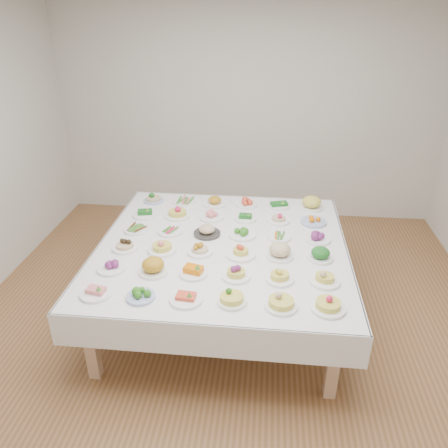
# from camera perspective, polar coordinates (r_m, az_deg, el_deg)

# --- Properties ---
(room_envelope) EXTENTS (5.02, 5.02, 2.81)m
(room_envelope) POSITION_cam_1_polar(r_m,az_deg,el_deg) (3.32, 0.76, 11.91)
(room_envelope) COLOR #8F613B
(room_envelope) RESTS_ON ground
(display_table) EXTENTS (2.23, 2.23, 0.75)m
(display_table) POSITION_cam_1_polar(r_m,az_deg,el_deg) (3.96, -0.23, -3.50)
(display_table) COLOR white
(display_table) RESTS_ON ground
(dish_0) EXTENTS (0.24, 0.24, 0.10)m
(dish_0) POSITION_cam_1_polar(r_m,az_deg,el_deg) (3.41, -16.39, -8.30)
(dish_0) COLOR white
(dish_0) RESTS_ON display_table
(dish_1) EXTENTS (0.21, 0.21, 0.09)m
(dish_1) POSITION_cam_1_polar(r_m,az_deg,el_deg) (3.30, -10.86, -8.93)
(dish_1) COLOR #4C66B2
(dish_1) RESTS_ON display_table
(dish_2) EXTENTS (0.24, 0.24, 0.09)m
(dish_2) POSITION_cam_1_polar(r_m,az_deg,el_deg) (3.23, -5.00, -9.41)
(dish_2) COLOR white
(dish_2) RESTS_ON display_table
(dish_3) EXTENTS (0.21, 0.21, 0.13)m
(dish_3) POSITION_cam_1_polar(r_m,az_deg,el_deg) (3.18, 1.02, -9.35)
(dish_3) COLOR white
(dish_3) RESTS_ON display_table
(dish_4) EXTENTS (0.23, 0.23, 0.14)m
(dish_4) POSITION_cam_1_polar(r_m,az_deg,el_deg) (3.16, 7.50, -9.72)
(dish_4) COLOR white
(dish_4) RESTS_ON display_table
(dish_5) EXTENTS (0.25, 0.25, 0.15)m
(dish_5) POSITION_cam_1_polar(r_m,az_deg,el_deg) (3.20, 13.50, -9.76)
(dish_5) COLOR white
(dish_5) RESTS_ON display_table
(dish_6) EXTENTS (0.23, 0.23, 0.09)m
(dish_6) POSITION_cam_1_polar(r_m,az_deg,el_deg) (3.68, -14.50, -5.31)
(dish_6) COLOR white
(dish_6) RESTS_ON display_table
(dish_7) EXTENTS (0.23, 0.23, 0.13)m
(dish_7) POSITION_cam_1_polar(r_m,az_deg,el_deg) (3.55, -9.24, -5.45)
(dish_7) COLOR white
(dish_7) RESTS_ON display_table
(dish_8) EXTENTS (0.23, 0.23, 0.11)m
(dish_8) POSITION_cam_1_polar(r_m,az_deg,el_deg) (3.50, -4.02, -5.96)
(dish_8) COLOR white
(dish_8) RESTS_ON display_table
(dish_9) EXTENTS (0.23, 0.23, 0.13)m
(dish_9) POSITION_cam_1_polar(r_m,az_deg,el_deg) (3.45, 1.59, -6.13)
(dish_9) COLOR white
(dish_9) RESTS_ON display_table
(dish_10) EXTENTS (0.22, 0.22, 0.12)m
(dish_10) POSITION_cam_1_polar(r_m,az_deg,el_deg) (3.45, 7.30, -6.56)
(dish_10) COLOR white
(dish_10) RESTS_ON display_table
(dish_11) EXTENTS (0.24, 0.24, 0.14)m
(dish_11) POSITION_cam_1_polar(r_m,az_deg,el_deg) (3.48, 13.07, -6.51)
(dish_11) COLOR white
(dish_11) RESTS_ON display_table
(dish_12) EXTENTS (0.22, 0.22, 0.12)m
(dish_12) POSITION_cam_1_polar(r_m,az_deg,el_deg) (3.93, -12.85, -2.53)
(dish_12) COLOR white
(dish_12) RESTS_ON display_table
(dish_13) EXTENTS (0.25, 0.25, 0.14)m
(dish_13) POSITION_cam_1_polar(r_m,az_deg,el_deg) (3.84, -8.11, -2.69)
(dish_13) COLOR white
(dish_13) RESTS_ON display_table
(dish_14) EXTENTS (0.22, 0.22, 0.12)m
(dish_14) POSITION_cam_1_polar(r_m,az_deg,el_deg) (3.78, -3.17, -3.05)
(dish_14) COLOR white
(dish_14) RESTS_ON display_table
(dish_15) EXTENTS (0.25, 0.25, 0.13)m
(dish_15) POSITION_cam_1_polar(r_m,az_deg,el_deg) (3.73, 2.20, -3.38)
(dish_15) COLOR white
(dish_15) RESTS_ON display_table
(dish_16) EXTENTS (0.23, 0.23, 0.13)m
(dish_16) POSITION_cam_1_polar(r_m,az_deg,el_deg) (3.74, 7.31, -3.50)
(dish_16) COLOR white
(dish_16) RESTS_ON display_table
(dish_17) EXTENTS (0.21, 0.21, 0.12)m
(dish_17) POSITION_cam_1_polar(r_m,az_deg,el_deg) (3.77, 12.49, -3.82)
(dish_17) COLOR white
(dish_17) RESTS_ON display_table
(dish_18) EXTENTS (0.22, 0.22, 0.05)m
(dish_18) POSITION_cam_1_polar(r_m,az_deg,el_deg) (4.23, -11.40, -0.60)
(dish_18) COLOR white
(dish_18) RESTS_ON display_table
(dish_19) EXTENTS (0.23, 0.23, 0.05)m
(dish_19) POSITION_cam_1_polar(r_m,az_deg,el_deg) (4.15, -7.03, -0.89)
(dish_19) COLOR white
(dish_19) RESTS_ON display_table
(dish_20) EXTENTS (0.25, 0.25, 0.14)m
(dish_20) POSITION_cam_1_polar(r_m,az_deg,el_deg) (4.06, -2.24, -0.60)
(dish_20) COLOR #2E2C29
(dish_20) RESTS_ON display_table
(dish_21) EXTENTS (0.25, 0.25, 0.11)m
(dish_21) POSITION_cam_1_polar(r_m,az_deg,el_deg) (4.05, 2.43, -0.98)
(dish_21) COLOR white
(dish_21) RESTS_ON display_table
(dish_22) EXTENTS (0.21, 0.21, 0.05)m
(dish_22) POSITION_cam_1_polar(r_m,az_deg,el_deg) (4.05, 7.22, -1.60)
(dish_22) COLOR white
(dish_22) RESTS_ON display_table
(dish_23) EXTENTS (0.23, 0.23, 0.10)m
(dish_23) POSITION_cam_1_polar(r_m,az_deg,el_deg) (4.06, 12.15, -1.54)
(dish_23) COLOR white
(dish_23) RESTS_ON display_table
(dish_24) EXTENTS (0.24, 0.24, 0.10)m
(dish_24) POSITION_cam_1_polar(r_m,az_deg,el_deg) (4.51, -10.29, 1.53)
(dish_24) COLOR white
(dish_24) RESTS_ON display_table
(dish_25) EXTENTS (0.27, 0.26, 0.16)m
(dish_25) POSITION_cam_1_polar(r_m,az_deg,el_deg) (4.43, -6.13, 1.87)
(dish_25) COLOR white
(dish_25) RESTS_ON display_table
(dish_26) EXTENTS (0.24, 0.24, 0.10)m
(dish_26) POSITION_cam_1_polar(r_m,az_deg,el_deg) (4.38, -1.63, 1.24)
(dish_26) COLOR white
(dish_26) RESTS_ON display_table
(dish_27) EXTENTS (0.22, 0.22, 0.09)m
(dish_27) POSITION_cam_1_polar(r_m,az_deg,el_deg) (4.36, 2.81, 0.96)
(dish_27) COLOR white
(dish_27) RESTS_ON display_table
(dish_28) EXTENTS (0.22, 0.22, 0.11)m
(dish_28) POSITION_cam_1_polar(r_m,az_deg,el_deg) (4.34, 7.15, 0.83)
(dish_28) COLOR white
(dish_28) RESTS_ON display_table
(dish_29) EXTENTS (0.25, 0.25, 0.10)m
(dish_29) POSITION_cam_1_polar(r_m,az_deg,el_deg) (4.38, 11.63, 0.61)
(dish_29) COLOR #4C66B2
(dish_29) RESTS_ON display_table
(dish_30) EXTENTS (0.21, 0.21, 0.13)m
(dish_30) POSITION_cam_1_polar(r_m,az_deg,el_deg) (4.81, -9.23, 3.56)
(dish_30) COLOR #4C66B2
(dish_30) RESTS_ON display_table
(dish_31) EXTENTS (0.23, 0.23, 0.06)m
(dish_31) POSITION_cam_1_polar(r_m,az_deg,el_deg) (4.75, -5.15, 3.04)
(dish_31) COLOR white
(dish_31) RESTS_ON display_table
(dish_32) EXTENTS (0.25, 0.25, 0.13)m
(dish_32) POSITION_cam_1_polar(r_m,az_deg,el_deg) (4.67, -1.22, 3.14)
(dish_32) COLOR white
(dish_32) RESTS_ON display_table
(dish_33) EXTENTS (0.22, 0.22, 0.09)m
(dish_33) POSITION_cam_1_polar(r_m,az_deg,el_deg) (4.66, 2.95, 2.86)
(dish_33) COLOR white
(dish_33) RESTS_ON display_table
(dish_34) EXTENTS (0.22, 0.22, 0.10)m
(dish_34) POSITION_cam_1_polar(r_m,az_deg,el_deg) (4.66, 7.21, 2.70)
(dish_34) COLOR white
(dish_34) RESTS_ON display_table
(dish_35) EXTENTS (0.25, 0.25, 0.15)m
(dish_35) POSITION_cam_1_polar(r_m,az_deg,el_deg) (4.67, 11.37, 2.80)
(dish_35) COLOR white
(dish_35) RESTS_ON display_table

